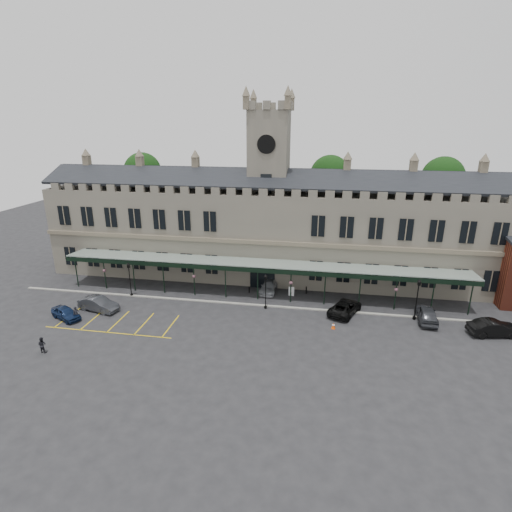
% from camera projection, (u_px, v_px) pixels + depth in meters
% --- Properties ---
extents(ground, '(140.00, 140.00, 0.00)m').
position_uv_depth(ground, '(246.00, 328.00, 42.03)').
color(ground, black).
extents(station_building, '(60.00, 10.36, 17.30)m').
position_uv_depth(station_building, '(268.00, 230.00, 54.82)').
color(station_building, '#5D584E').
rests_on(station_building, ground).
extents(clock_tower, '(5.60, 5.60, 24.80)m').
position_uv_depth(clock_tower, '(269.00, 181.00, 52.79)').
color(clock_tower, '#5D584E').
rests_on(clock_tower, ground).
extents(canopy, '(50.00, 4.10, 4.30)m').
position_uv_depth(canopy, '(258.00, 280.00, 48.23)').
color(canopy, '#8C9E93').
rests_on(canopy, ground).
extents(kerb, '(60.00, 0.40, 0.12)m').
position_uv_depth(kerb, '(255.00, 305.00, 47.14)').
color(kerb, gray).
rests_on(kerb, ground).
extents(parking_markings, '(16.00, 6.00, 0.01)m').
position_uv_depth(parking_markings, '(116.00, 324.00, 42.89)').
color(parking_markings, gold).
rests_on(parking_markings, ground).
extents(tree_behind_left, '(6.00, 6.00, 16.00)m').
position_uv_depth(tree_behind_left, '(143.00, 172.00, 64.85)').
color(tree_behind_left, '#332314').
rests_on(tree_behind_left, ground).
extents(tree_behind_mid, '(6.00, 6.00, 16.00)m').
position_uv_depth(tree_behind_mid, '(330.00, 176.00, 60.00)').
color(tree_behind_mid, '#332314').
rests_on(tree_behind_mid, ground).
extents(tree_behind_right, '(6.00, 6.00, 16.00)m').
position_uv_depth(tree_behind_right, '(443.00, 179.00, 57.41)').
color(tree_behind_right, '#332314').
rests_on(tree_behind_right, ground).
extents(lamp_post_left, '(0.42, 0.42, 4.43)m').
position_uv_depth(lamp_post_left, '(130.00, 276.00, 48.88)').
color(lamp_post_left, black).
rests_on(lamp_post_left, ground).
extents(lamp_post_mid, '(0.40, 0.40, 4.25)m').
position_uv_depth(lamp_post_mid, '(266.00, 288.00, 45.62)').
color(lamp_post_mid, black).
rests_on(lamp_post_mid, ground).
extents(lamp_post_right, '(0.45, 0.45, 4.77)m').
position_uv_depth(lamp_post_right, '(417.00, 296.00, 42.95)').
color(lamp_post_right, black).
rests_on(lamp_post_right, ground).
extents(traffic_cone, '(0.42, 0.42, 0.67)m').
position_uv_depth(traffic_cone, '(333.00, 326.00, 41.76)').
color(traffic_cone, '#E74707').
rests_on(traffic_cone, ground).
extents(sign_board, '(0.70, 0.14, 1.20)m').
position_uv_depth(sign_board, '(291.00, 291.00, 49.59)').
color(sign_board, black).
rests_on(sign_board, ground).
extents(bollard_left, '(0.14, 0.14, 0.81)m').
position_uv_depth(bollard_left, '(249.00, 290.00, 50.50)').
color(bollard_left, black).
rests_on(bollard_left, ground).
extents(bollard_right, '(0.17, 0.17, 0.95)m').
position_uv_depth(bollard_right, '(306.00, 290.00, 50.20)').
color(bollard_right, black).
rests_on(bollard_right, ground).
extents(car_left_a, '(4.31, 3.23, 1.37)m').
position_uv_depth(car_left_a, '(66.00, 313.00, 43.75)').
color(car_left_a, '#0E1D3E').
rests_on(car_left_a, ground).
extents(car_left_b, '(5.11, 2.75, 1.60)m').
position_uv_depth(car_left_b, '(98.00, 304.00, 45.67)').
color(car_left_b, '#323439').
rests_on(car_left_b, ground).
extents(car_taxi, '(2.11, 4.74, 1.35)m').
position_uv_depth(car_taxi, '(269.00, 286.00, 50.99)').
color(car_taxi, '#A3A6AB').
rests_on(car_taxi, ground).
extents(car_van, '(4.42, 5.82, 1.47)m').
position_uv_depth(car_van, '(345.00, 307.00, 44.98)').
color(car_van, black).
rests_on(car_van, ground).
extents(car_right_a, '(2.23, 4.98, 1.66)m').
position_uv_depth(car_right_a, '(427.00, 314.00, 43.24)').
color(car_right_a, '#323439').
rests_on(car_right_a, ground).
extents(car_right_b, '(5.25, 2.64, 1.65)m').
position_uv_depth(car_right_b, '(494.00, 328.00, 40.26)').
color(car_right_b, black).
rests_on(car_right_b, ground).
extents(person_a, '(0.72, 0.71, 1.67)m').
position_uv_depth(person_a, '(76.00, 314.00, 43.26)').
color(person_a, black).
rests_on(person_a, ground).
extents(person_b, '(0.77, 0.61, 1.57)m').
position_uv_depth(person_b, '(42.00, 345.00, 37.32)').
color(person_b, black).
rests_on(person_b, ground).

